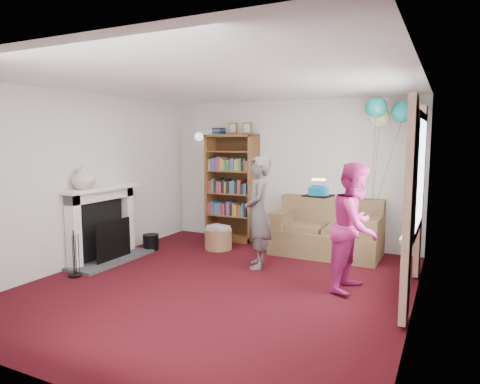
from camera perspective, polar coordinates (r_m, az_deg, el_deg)
The scene contains 16 objects.
ground at distance 5.54m, azimuth -2.65°, elevation -12.22°, with size 5.00×5.00×0.00m, color #330709.
wall_back at distance 7.55m, azimuth 6.55°, elevation 2.59°, with size 4.50×0.02×2.50m, color silver.
wall_left at distance 6.66m, azimuth -20.01°, elevation 1.63°, with size 0.02×5.00×2.50m, color silver.
wall_right at distance 4.62m, azimuth 22.60°, elevation -0.67°, with size 0.02×5.00×2.50m, color silver.
ceiling at distance 5.28m, azimuth -2.81°, elevation 14.40°, with size 4.50×5.00×0.01m, color white.
fireplace at distance 6.77m, azimuth -17.57°, elevation -4.51°, with size 0.55×1.80×1.12m.
window_bay at distance 5.23m, azimuth 22.41°, elevation -0.35°, with size 0.14×2.02×2.20m.
wall_sconce at distance 8.16m, azimuth -5.49°, elevation 7.36°, with size 0.16×0.23×0.16m.
bookcase at distance 7.79m, azimuth -1.01°, elevation 0.47°, with size 0.91×0.42×2.12m.
sofa at distance 7.02m, azimuth 11.56°, elevation -5.40°, with size 1.67×0.89×0.89m.
wicker_basket at distance 7.21m, azimuth -2.91°, elevation -6.18°, with size 0.45×0.45×0.40m.
person_striped at distance 6.09m, azimuth 2.44°, elevation -2.72°, with size 0.58×0.38×1.59m, color black.
person_magenta at distance 5.35m, azimuth 15.12°, elevation -4.52°, with size 0.76×0.59×1.56m, color #B4246F.
birthday_cake at distance 5.52m, azimuth 10.43°, elevation 0.13°, with size 0.32×0.32×0.22m.
balloons at distance 6.66m, azimuth 18.87°, elevation 10.03°, with size 0.63×0.68×1.77m.
mantel_vase at distance 6.45m, azimuth -20.13°, elevation 1.94°, with size 0.34×0.34×0.36m, color beige.
Camera 1 is at (2.54, -4.58, 1.82)m, focal length 32.00 mm.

